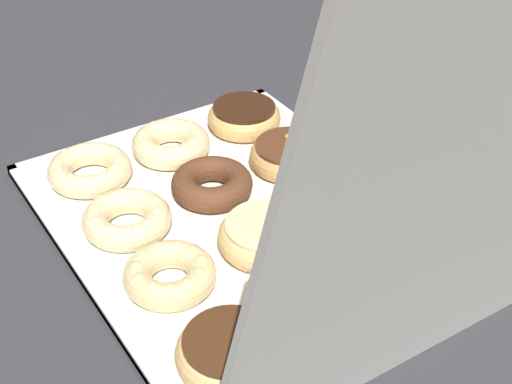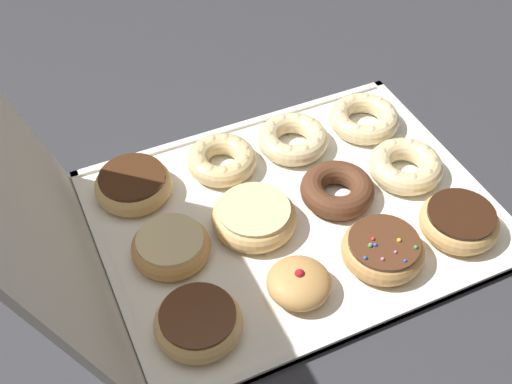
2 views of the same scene
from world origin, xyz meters
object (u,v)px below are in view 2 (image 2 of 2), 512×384
at_px(donut_box, 294,215).
at_px(chocolate_frosted_donut_9, 198,322).
at_px(chocolate_frosted_donut_0, 459,221).
at_px(chocolate_cake_ring_donut_4, 337,190).
at_px(jelly_filled_donut_6, 299,283).
at_px(cruller_donut_8, 221,159).
at_px(cruller_donut_1, 405,165).
at_px(cruller_donut_5, 293,138).
at_px(glazed_ring_donut_7, 253,215).
at_px(sprinkle_donut_3, 383,250).
at_px(glazed_ring_donut_10, 171,247).
at_px(chocolate_frosted_donut_11, 133,185).
at_px(cruller_donut_2, 364,118).

relative_size(donut_box, chocolate_frosted_donut_9, 5.04).
relative_size(chocolate_frosted_donut_0, chocolate_cake_ring_donut_4, 1.02).
distance_m(jelly_filled_donut_6, cruller_donut_8, 0.26).
bearing_deg(chocolate_frosted_donut_9, cruller_donut_1, -71.57).
distance_m(cruller_donut_5, glazed_ring_donut_7, 0.18).
distance_m(sprinkle_donut_3, glazed_ring_donut_7, 0.19).
bearing_deg(glazed_ring_donut_10, donut_box, -89.70).
bearing_deg(chocolate_frosted_donut_9, donut_box, -57.17).
height_order(cruller_donut_1, chocolate_frosted_donut_9, same).
distance_m(donut_box, chocolate_frosted_donut_9, 0.24).
xyz_separation_m(chocolate_frosted_donut_0, glazed_ring_donut_7, (0.13, 0.26, 0.00)).
xyz_separation_m(chocolate_cake_ring_donut_4, chocolate_frosted_donut_11, (0.13, 0.27, 0.00)).
bearing_deg(sprinkle_donut_3, cruller_donut_8, 26.89).
height_order(jelly_filled_donut_6, glazed_ring_donut_7, jelly_filled_donut_6).
height_order(cruller_donut_2, chocolate_frosted_donut_11, chocolate_frosted_donut_11).
bearing_deg(chocolate_cake_ring_donut_4, jelly_filled_donut_6, 134.55).
height_order(chocolate_frosted_donut_0, cruller_donut_1, chocolate_frosted_donut_0).
xyz_separation_m(donut_box, jelly_filled_donut_6, (-0.13, 0.06, 0.03)).
bearing_deg(cruller_donut_8, cruller_donut_1, -117.42).
height_order(glazed_ring_donut_7, chocolate_frosted_donut_9, glazed_ring_donut_7).
bearing_deg(donut_box, chocolate_frosted_donut_11, 56.46).
relative_size(cruller_donut_2, chocolate_frosted_donut_11, 1.01).
bearing_deg(jelly_filled_donut_6, glazed_ring_donut_7, 2.40).
distance_m(cruller_donut_2, sprinkle_donut_3, 0.28).
height_order(chocolate_cake_ring_donut_4, glazed_ring_donut_10, same).
bearing_deg(cruller_donut_5, chocolate_frosted_donut_0, -152.64).
distance_m(chocolate_cake_ring_donut_4, cruller_donut_8, 0.19).
relative_size(donut_box, chocolate_cake_ring_donut_4, 5.09).
bearing_deg(glazed_ring_donut_10, glazed_ring_donut_7, -87.92).
bearing_deg(chocolate_frosted_donut_11, donut_box, -123.54).
distance_m(cruller_donut_2, chocolate_cake_ring_donut_4, 0.18).
xyz_separation_m(sprinkle_donut_3, glazed_ring_donut_7, (0.13, 0.14, 0.00)).
xyz_separation_m(cruller_donut_2, chocolate_cake_ring_donut_4, (-0.13, 0.12, 0.00)).
distance_m(cruller_donut_2, chocolate_frosted_donut_9, 0.47).
distance_m(cruller_donut_1, glazed_ring_donut_7, 0.26).
bearing_deg(cruller_donut_8, chocolate_frosted_donut_0, -135.41).
height_order(jelly_filled_donut_6, cruller_donut_8, jelly_filled_donut_6).
xyz_separation_m(chocolate_cake_ring_donut_4, glazed_ring_donut_10, (-0.00, 0.26, 0.00)).
xyz_separation_m(cruller_donut_2, glazed_ring_donut_7, (-0.12, 0.26, 0.00)).
xyz_separation_m(jelly_filled_donut_6, glazed_ring_donut_7, (0.13, 0.01, -0.00)).
relative_size(donut_box, cruller_donut_2, 4.83).
bearing_deg(glazed_ring_donut_7, donut_box, -93.13).
relative_size(chocolate_frosted_donut_0, sprinkle_donut_3, 0.99).
relative_size(jelly_filled_donut_6, chocolate_frosted_donut_9, 0.77).
bearing_deg(cruller_donut_5, glazed_ring_donut_7, 134.67).
xyz_separation_m(chocolate_frosted_donut_0, cruller_donut_2, (0.25, 0.00, -0.00)).
distance_m(chocolate_cake_ring_donut_4, chocolate_frosted_donut_9, 0.30).
distance_m(cruller_donut_5, cruller_donut_8, 0.12).
distance_m(sprinkle_donut_3, cruller_donut_8, 0.29).
bearing_deg(cruller_donut_1, chocolate_cake_ring_donut_4, 90.72).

